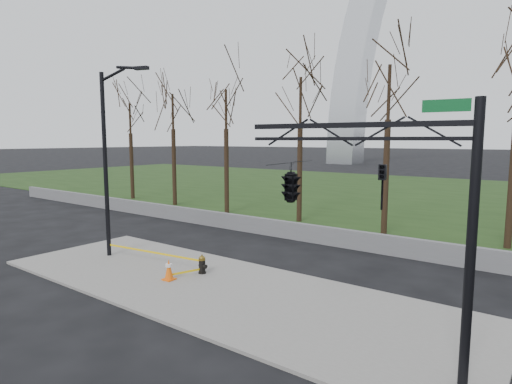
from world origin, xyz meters
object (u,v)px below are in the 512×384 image
Objects in this scene: fire_hydrant at (202,265)px; street_light at (109,151)px; traffic_cone at (169,269)px; traffic_signal_mast at (320,184)px.

fire_hydrant is 6.50m from street_light.
street_light reaches higher than fire_hydrant.
fire_hydrant is 0.94× the size of traffic_cone.
street_light is at bearing 170.57° from traffic_cone.
traffic_cone is 0.09× the size of street_light.
traffic_cone reaches higher than fire_hydrant.
traffic_signal_mast reaches higher than fire_hydrant.
street_light reaches higher than traffic_signal_mast.
traffic_cone is (-0.45, -1.27, 0.05)m from fire_hydrant.
traffic_signal_mast is at bearing -10.41° from traffic_cone.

